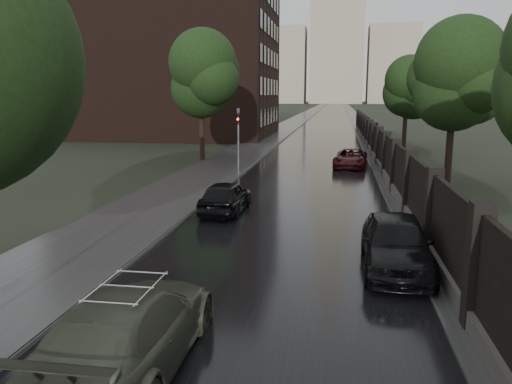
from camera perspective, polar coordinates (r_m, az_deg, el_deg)
name	(u,v)px	position (r m, az deg, el deg)	size (l,w,h in m)	color
road	(333,108)	(195.27, 8.85, 9.46)	(8.00, 420.00, 0.02)	black
sidewalk_left	(318,108)	(195.41, 7.06, 9.53)	(4.00, 420.00, 0.16)	#2D2D2D
verge_right	(348,108)	(195.30, 10.48, 9.42)	(3.00, 420.00, 0.08)	#2D2D2D
fence_right	(377,148)	(37.52, 13.66, 4.92)	(0.45, 75.72, 2.70)	#383533
tree_left_far	(201,89)	(36.52, -6.32, 11.66)	(4.25, 4.25, 7.39)	black
tree_right_b	(453,92)	(27.81, 21.64, 10.59)	(4.08, 4.08, 7.01)	black
tree_right_c	(407,93)	(45.57, 16.84, 10.75)	(4.08, 4.08, 7.01)	black
traffic_light	(238,135)	(30.88, -2.03, 6.57)	(0.16, 0.32, 4.00)	#59595E
brick_building	(167,49)	(60.73, -10.13, 15.76)	(24.00, 18.00, 20.00)	black
stalinist_tower	(337,36)	(307.05, 9.27, 17.14)	(92.00, 30.00, 159.00)	tan
volga_sedan	(129,329)	(9.33, -14.34, -14.95)	(2.09, 5.15, 1.49)	#3F4335
hatchback_left	(226,197)	(20.55, -3.49, -0.54)	(1.59, 3.96, 1.35)	black
car_right_near	(396,243)	(14.33, 15.72, -5.63)	(1.83, 4.55, 1.55)	black
car_right_far	(350,158)	(34.05, 10.75, 3.79)	(2.06, 4.47, 1.24)	black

